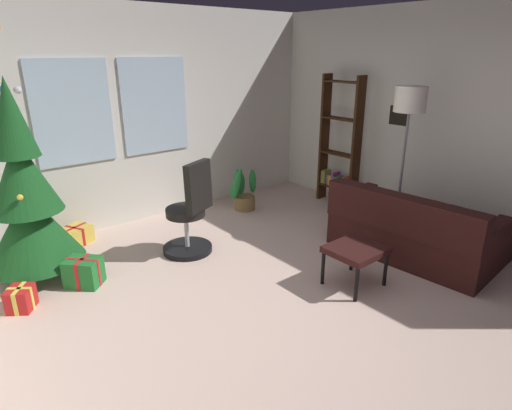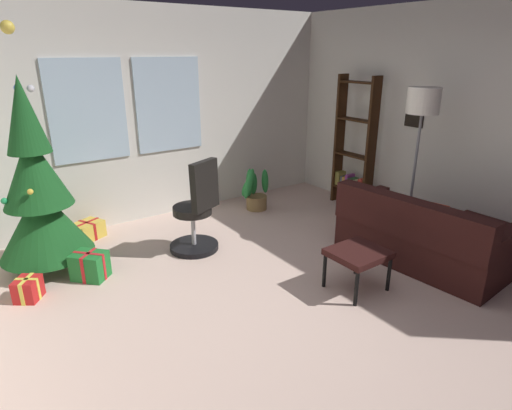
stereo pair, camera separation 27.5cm
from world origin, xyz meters
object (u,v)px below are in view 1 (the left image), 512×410
gift_box_gold (75,236)px  office_chair (190,218)px  potted_plant (243,193)px  holiday_tree (27,200)px  bookshelf (339,150)px  couch (425,231)px  floor_lamp (409,111)px  gift_box_green (84,272)px  footstool (356,252)px  gift_box_red (21,299)px

gift_box_gold → office_chair: office_chair is taller
potted_plant → holiday_tree: bearing=-176.2°
bookshelf → potted_plant: bookshelf is taller
couch → floor_lamp: size_ratio=0.98×
holiday_tree → office_chair: holiday_tree is taller
gift_box_green → gift_box_gold: (0.24, 1.02, -0.03)m
office_chair → potted_plant: bearing=29.3°
footstool → holiday_tree: 3.22m
couch → holiday_tree: (-3.48, 2.26, 0.54)m
bookshelf → holiday_tree: bearing=173.1°
bookshelf → floor_lamp: bookshelf is taller
couch → gift_box_red: couch is taller
floor_lamp → potted_plant: bearing=114.1°
potted_plant → footstool: bearing=-101.3°
couch → footstool: 1.16m
holiday_tree → gift_box_gold: 1.02m
gift_box_gold → floor_lamp: 4.14m
couch → footstool: couch is taller
footstool → office_chair: 1.84m
holiday_tree → bookshelf: 4.09m
footstool → gift_box_gold: size_ratio=1.20×
floor_lamp → bookshelf: bearing=73.1°
bookshelf → gift_box_red: bearing=-179.0°
footstool → gift_box_gold: 3.26m
holiday_tree → gift_box_gold: size_ratio=5.71×
bookshelf → floor_lamp: (-0.39, -1.28, 0.73)m
couch → gift_box_gold: size_ratio=4.16×
couch → bookshelf: 1.93m
holiday_tree → gift_box_red: 0.96m
gift_box_green → potted_plant: size_ratio=0.63×
potted_plant → gift_box_red: bearing=-166.3°
gift_box_green → gift_box_gold: 1.05m
gift_box_red → bookshelf: 4.41m
couch → potted_plant: (-0.68, 2.44, -0.03)m
gift_box_green → bookshelf: (3.77, 0.01, 0.67)m
bookshelf → floor_lamp: bearing=-106.9°
footstool → gift_box_green: size_ratio=1.26×
couch → gift_box_green: size_ratio=4.37×
footstool → bookshelf: bookshelf is taller
gift_box_gold → footstool: bearing=-56.4°
footstool → floor_lamp: (1.35, 0.42, 1.18)m
couch → office_chair: size_ratio=1.64×
holiday_tree → couch: bearing=-33.0°
gift_box_green → bookshelf: 3.83m
office_chair → potted_plant: office_chair is taller
couch → potted_plant: size_ratio=2.75×
footstool → floor_lamp: size_ratio=0.28×
gift_box_green → bookshelf: bookshelf is taller
holiday_tree → gift_box_red: size_ratio=8.19×
gift_box_red → potted_plant: potted_plant is taller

